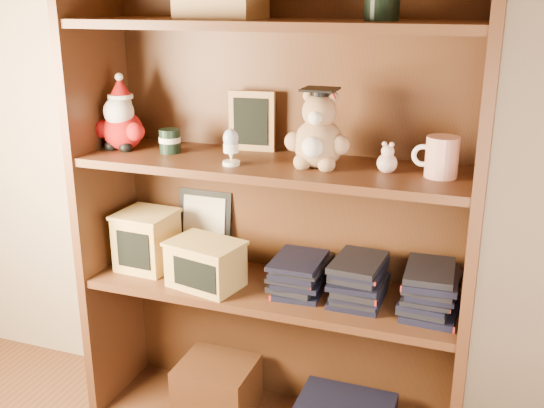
% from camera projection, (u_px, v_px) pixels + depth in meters
% --- Properties ---
extents(bookcase, '(1.20, 0.35, 1.60)m').
position_uv_depth(bookcase, '(277.00, 212.00, 1.96)').
color(bookcase, '#4D2A16').
rests_on(bookcase, ground).
extents(shelf_lower, '(1.14, 0.33, 0.02)m').
position_uv_depth(shelf_lower, '(272.00, 290.00, 1.99)').
color(shelf_lower, '#4D2A16').
rests_on(shelf_lower, ground).
extents(shelf_upper, '(1.14, 0.33, 0.02)m').
position_uv_depth(shelf_upper, '(272.00, 166.00, 1.86)').
color(shelf_upper, '#4D2A16').
rests_on(shelf_upper, ground).
extents(santa_plush, '(0.17, 0.13, 0.25)m').
position_uv_depth(santa_plush, '(121.00, 121.00, 1.99)').
color(santa_plush, '#A50F0F').
rests_on(santa_plush, shelf_upper).
extents(teachers_tin, '(0.07, 0.07, 0.07)m').
position_uv_depth(teachers_tin, '(170.00, 141.00, 1.95)').
color(teachers_tin, black).
rests_on(teachers_tin, shelf_upper).
extents(chalkboard_plaque, '(0.15, 0.08, 0.19)m').
position_uv_depth(chalkboard_plaque, '(252.00, 122.00, 1.97)').
color(chalkboard_plaque, '#9E7547').
rests_on(chalkboard_plaque, shelf_upper).
extents(egg_cup, '(0.05, 0.05, 0.11)m').
position_uv_depth(egg_cup, '(231.00, 146.00, 1.80)').
color(egg_cup, white).
rests_on(egg_cup, shelf_upper).
extents(grad_teddy_bear, '(0.19, 0.16, 0.23)m').
position_uv_depth(grad_teddy_bear, '(318.00, 137.00, 1.78)').
color(grad_teddy_bear, '#A37B56').
rests_on(grad_teddy_bear, shelf_upper).
extents(pink_figurine, '(0.06, 0.06, 0.09)m').
position_uv_depth(pink_figurine, '(387.00, 160.00, 1.74)').
color(pink_figurine, '#CBA39D').
rests_on(pink_figurine, shelf_upper).
extents(teacher_mug, '(0.12, 0.09, 0.11)m').
position_uv_depth(teacher_mug, '(441.00, 157.00, 1.69)').
color(teacher_mug, silver).
rests_on(teacher_mug, shelf_upper).
extents(certificate_frame, '(0.19, 0.05, 0.24)m').
position_uv_depth(certificate_frame, '(205.00, 225.00, 2.16)').
color(certificate_frame, black).
rests_on(certificate_frame, shelf_lower).
extents(treats_box, '(0.18, 0.18, 0.19)m').
position_uv_depth(treats_box, '(147.00, 240.00, 2.09)').
color(treats_box, tan).
rests_on(treats_box, shelf_lower).
extents(pencils_box, '(0.25, 0.20, 0.15)m').
position_uv_depth(pencils_box, '(206.00, 264.00, 1.96)').
color(pencils_box, tan).
rests_on(pencils_box, shelf_lower).
extents(book_stack_left, '(0.14, 0.20, 0.11)m').
position_uv_depth(book_stack_left, '(300.00, 274.00, 1.93)').
color(book_stack_left, black).
rests_on(book_stack_left, shelf_lower).
extents(book_stack_mid, '(0.14, 0.20, 0.13)m').
position_uv_depth(book_stack_mid, '(358.00, 280.00, 1.87)').
color(book_stack_mid, black).
rests_on(book_stack_mid, shelf_lower).
extents(book_stack_right, '(0.14, 0.20, 0.13)m').
position_uv_depth(book_stack_right, '(431.00, 291.00, 1.81)').
color(book_stack_right, black).
rests_on(book_stack_right, shelf_lower).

